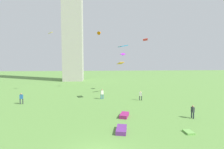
{
  "coord_description": "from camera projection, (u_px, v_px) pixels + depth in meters",
  "views": [
    {
      "loc": [
        -0.05,
        -10.6,
        6.62
      ],
      "look_at": [
        2.61,
        15.31,
        4.7
      ],
      "focal_mm": 26.61,
      "sensor_mm": 36.0,
      "label": 1
    }
  ],
  "objects": [
    {
      "name": "kite_flying_0",
      "position": [
        123.0,
        54.0,
        37.74
      ],
      "size": [
        1.4,
        1.3,
        0.67
      ],
      "rotation": [
        0.0,
        0.0,
        3.9
      ],
      "color": "purple"
    },
    {
      "name": "person_1",
      "position": [
        21.0,
        98.0,
        26.27
      ],
      "size": [
        0.54,
        0.31,
        1.76
      ],
      "rotation": [
        0.0,
        0.0,
        0.1
      ],
      "color": "#2D3338",
      "rests_on": "ground_plane"
    },
    {
      "name": "person_3",
      "position": [
        193.0,
        111.0,
        19.57
      ],
      "size": [
        0.27,
        0.48,
        1.56
      ],
      "rotation": [
        0.0,
        0.0,
        4.79
      ],
      "color": "#1E2333",
      "rests_on": "ground_plane"
    },
    {
      "name": "kite_bundle_1",
      "position": [
        124.0,
        115.0,
        20.17
      ],
      "size": [
        1.51,
        2.06,
        0.41
      ],
      "primitive_type": "cube",
      "rotation": [
        0.0,
        0.0,
        1.2
      ],
      "color": "#8F2263",
      "rests_on": "ground_plane"
    },
    {
      "name": "kite_flying_1",
      "position": [
        123.0,
        46.0,
        27.51
      ],
      "size": [
        1.54,
        1.93,
        0.38
      ],
      "rotation": [
        0.0,
        0.0,
        4.95
      ],
      "color": "#0A7EBB"
    },
    {
      "name": "kite_bundle_2",
      "position": [
        121.0,
        130.0,
        15.85
      ],
      "size": [
        1.36,
        2.12,
        0.38
      ],
      "primitive_type": "cube",
      "rotation": [
        0.0,
        0.0,
        1.34
      ],
      "color": "#622D7B",
      "rests_on": "ground_plane"
    },
    {
      "name": "kite_bundle_0",
      "position": [
        189.0,
        132.0,
        15.55
      ],
      "size": [
        0.72,
        1.02,
        0.18
      ],
      "primitive_type": "cube",
      "rotation": [
        0.0,
        0.0,
        4.71
      ],
      "color": "#69A84B",
      "rests_on": "ground_plane"
    },
    {
      "name": "kite_flying_2",
      "position": [
        145.0,
        40.0,
        32.89
      ],
      "size": [
        1.05,
        0.77,
        0.49
      ],
      "rotation": [
        0.0,
        0.0,
        2.89
      ],
      "color": "#E82D3E"
    },
    {
      "name": "person_2",
      "position": [
        141.0,
        95.0,
        28.93
      ],
      "size": [
        0.48,
        0.36,
        1.6
      ],
      "rotation": [
        0.0,
        0.0,
        5.98
      ],
      "color": "#2D3338",
      "rests_on": "ground_plane"
    },
    {
      "name": "kite_flying_3",
      "position": [
        100.0,
        33.0,
        40.06
      ],
      "size": [
        1.47,
        1.68,
        1.25
      ],
      "rotation": [
        0.0,
        0.0,
        2.61
      ],
      "color": "#D86409"
    },
    {
      "name": "kite_flying_4",
      "position": [
        50.0,
        33.0,
        35.7
      ],
      "size": [
        1.06,
        1.01,
        0.4
      ],
      "rotation": [
        0.0,
        0.0,
        2.59
      ],
      "color": "#DDA90A"
    },
    {
      "name": "kite_flying_5",
      "position": [
        121.0,
        63.0,
        34.24
      ],
      "size": [
        1.66,
        1.58,
        0.46
      ],
      "rotation": [
        0.0,
        0.0,
        3.81
      ],
      "color": "orange"
    },
    {
      "name": "person_0",
      "position": [
        102.0,
        93.0,
        29.92
      ],
      "size": [
        0.53,
        0.43,
        1.79
      ],
      "rotation": [
        0.0,
        0.0,
        3.55
      ],
      "color": "#235693",
      "rests_on": "ground_plane"
    }
  ]
}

